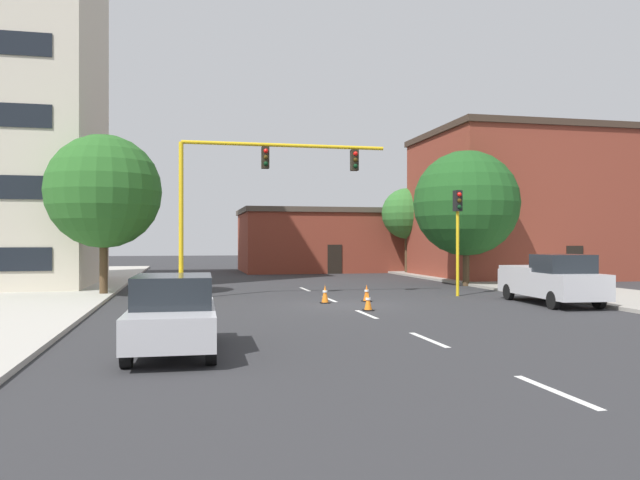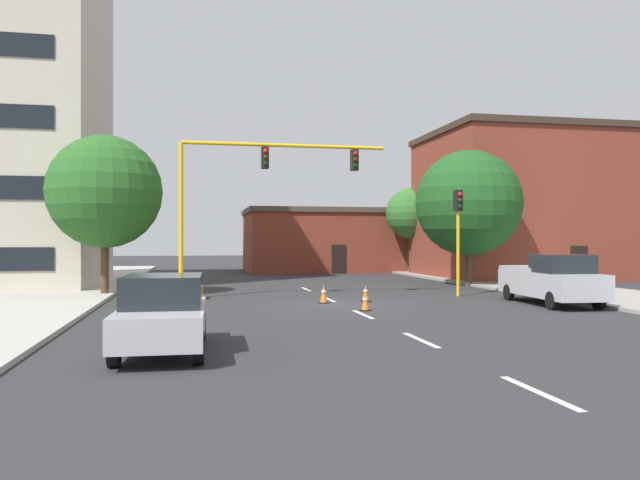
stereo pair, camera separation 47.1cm
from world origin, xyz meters
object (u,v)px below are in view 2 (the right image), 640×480
(traffic_signal_gantry, at_px, (212,246))
(tree_right_far, at_px, (411,214))
(pickup_truck_silver, at_px, (551,280))
(tree_left_near, at_px, (105,192))
(tree_right_mid, at_px, (468,203))
(traffic_cone_roadside_b, at_px, (366,293))
(traffic_light_pole_right, at_px, (458,218))
(sedan_silver_near_left, at_px, (163,313))
(traffic_cone_roadside_a, at_px, (365,302))
(traffic_cone_roadside_c, at_px, (324,294))

(traffic_signal_gantry, distance_m, tree_right_far, 22.43)
(pickup_truck_silver, bearing_deg, tree_left_near, 157.57)
(tree_right_mid, distance_m, pickup_truck_silver, 10.47)
(tree_right_mid, bearing_deg, traffic_cone_roadside_b, -137.66)
(tree_right_mid, xyz_separation_m, traffic_cone_roadside_b, (-7.90, -7.20, -4.24))
(traffic_light_pole_right, height_order, sedan_silver_near_left, traffic_light_pole_right)
(tree_right_far, bearing_deg, traffic_cone_roadside_a, -113.70)
(traffic_light_pole_right, xyz_separation_m, traffic_cone_roadside_b, (-4.78, -1.56, -3.18))
(traffic_light_pole_right, relative_size, pickup_truck_silver, 0.87)
(traffic_cone_roadside_a, distance_m, traffic_cone_roadside_c, 3.03)
(tree_right_mid, xyz_separation_m, traffic_cone_roadside_c, (-9.73, -7.47, -4.22))
(traffic_light_pole_right, distance_m, tree_left_near, 16.05)
(traffic_signal_gantry, relative_size, pickup_truck_silver, 1.80)
(tree_right_mid, relative_size, traffic_cone_roadside_b, 10.64)
(pickup_truck_silver, height_order, sedan_silver_near_left, pickup_truck_silver)
(tree_left_near, bearing_deg, traffic_cone_roadside_b, -23.58)
(tree_right_far, xyz_separation_m, traffic_cone_roadside_a, (-9.78, -22.28, -4.18))
(tree_right_far, distance_m, tree_left_near, 24.45)
(tree_left_near, height_order, sedan_silver_near_left, tree_left_near)
(traffic_cone_roadside_b, xyz_separation_m, traffic_cone_roadside_c, (-1.83, -0.27, 0.02))
(traffic_light_pole_right, distance_m, pickup_truck_silver, 5.28)
(traffic_cone_roadside_b, relative_size, traffic_cone_roadside_c, 0.95)
(tree_right_mid, xyz_separation_m, pickup_truck_silver, (-1.05, -9.77, -3.61))
(traffic_cone_roadside_a, height_order, traffic_cone_roadside_b, traffic_cone_roadside_b)
(traffic_light_pole_right, bearing_deg, traffic_signal_gantry, 174.40)
(traffic_cone_roadside_b, bearing_deg, tree_right_far, 65.07)
(tree_right_far, xyz_separation_m, tree_right_mid, (-0.99, -11.92, 0.08))
(traffic_light_pole_right, height_order, tree_right_far, tree_right_far)
(tree_right_far, bearing_deg, traffic_cone_roadside_b, -114.93)
(traffic_cone_roadside_b, bearing_deg, tree_right_mid, 42.34)
(traffic_signal_gantry, relative_size, traffic_cone_roadside_a, 15.04)
(tree_left_near, bearing_deg, tree_right_far, 35.97)
(tree_right_mid, bearing_deg, pickup_truck_silver, -96.13)
(tree_left_near, bearing_deg, sedan_silver_near_left, -77.51)
(tree_right_mid, xyz_separation_m, sedan_silver_near_left, (-15.50, -17.33, -3.69))
(tree_right_mid, distance_m, sedan_silver_near_left, 23.55)
(tree_right_far, bearing_deg, traffic_signal_gantry, -132.40)
(tree_left_near, distance_m, pickup_truck_silver, 19.57)
(traffic_light_pole_right, relative_size, traffic_cone_roadside_b, 6.81)
(pickup_truck_silver, bearing_deg, sedan_silver_near_left, -152.38)
(traffic_signal_gantry, relative_size, tree_right_mid, 1.33)
(traffic_light_pole_right, distance_m, tree_right_far, 18.06)
(traffic_light_pole_right, relative_size, traffic_cone_roadside_a, 7.25)
(tree_right_mid, distance_m, traffic_cone_roadside_b, 11.50)
(tree_right_mid, relative_size, traffic_cone_roadside_a, 11.34)
(tree_left_near, distance_m, traffic_cone_roadside_a, 13.50)
(traffic_cone_roadside_a, bearing_deg, tree_left_near, 141.66)
(traffic_cone_roadside_c, bearing_deg, traffic_cone_roadside_a, -72.07)
(traffic_cone_roadside_c, bearing_deg, traffic_light_pole_right, 15.53)
(traffic_cone_roadside_c, bearing_deg, sedan_silver_near_left, -120.35)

